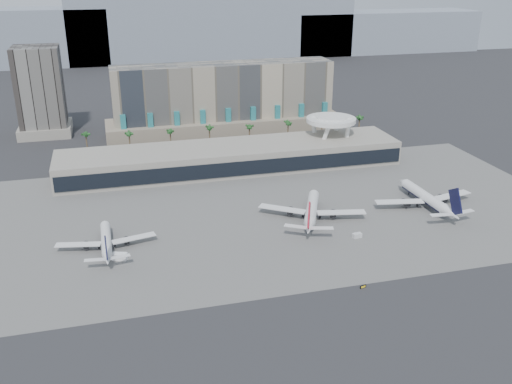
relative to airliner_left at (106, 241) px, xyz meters
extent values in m
plane|color=#232326|center=(62.77, -36.81, -3.23)|extent=(900.00, 900.00, 0.00)
cube|color=#5B5B59|center=(62.77, 18.19, -3.20)|extent=(260.00, 130.00, 0.06)
cube|color=gray|center=(122.77, 433.19, 31.77)|extent=(300.00, 60.00, 70.00)
cube|color=gray|center=(322.77, 433.19, 19.27)|extent=(220.00, 60.00, 45.00)
cube|color=tan|center=(72.77, 138.19, 17.77)|extent=(130.00, 22.00, 42.00)
cube|color=tan|center=(72.77, 136.19, 1.77)|extent=(140.00, 30.00, 10.00)
cube|color=teal|center=(12.77, 126.19, 5.77)|extent=(3.00, 2.00, 18.00)
cube|color=teal|center=(27.77, 126.19, 5.77)|extent=(3.00, 2.00, 18.00)
cube|color=teal|center=(42.77, 126.19, 5.77)|extent=(3.00, 2.00, 18.00)
cube|color=teal|center=(57.77, 126.19, 5.77)|extent=(3.00, 2.00, 18.00)
cube|color=teal|center=(72.77, 126.19, 5.77)|extent=(3.00, 2.00, 18.00)
cube|color=teal|center=(87.77, 126.19, 5.77)|extent=(3.00, 2.00, 18.00)
cube|color=teal|center=(102.77, 126.19, 5.77)|extent=(3.00, 2.00, 18.00)
cube|color=teal|center=(117.77, 126.19, 5.77)|extent=(3.00, 2.00, 18.00)
cube|color=teal|center=(132.77, 126.19, 5.77)|extent=(3.00, 2.00, 18.00)
cube|color=black|center=(-32.23, 163.19, 22.77)|extent=(26.00, 26.00, 52.00)
cube|color=#A6A092|center=(-32.23, 163.19, -0.23)|extent=(30.00, 30.00, 6.00)
cube|color=#A6A092|center=(62.77, 73.19, 2.77)|extent=(170.00, 32.00, 12.00)
cube|color=black|center=(62.77, 56.99, 2.27)|extent=(168.00, 0.60, 7.00)
cube|color=black|center=(62.77, 73.19, 10.02)|extent=(170.00, 12.00, 2.50)
cylinder|color=white|center=(124.13, 85.56, 7.77)|extent=(6.98, 6.99, 21.89)
cylinder|color=white|center=(111.40, 85.56, 7.77)|extent=(6.98, 6.99, 21.89)
cylinder|color=white|center=(111.40, 72.83, 7.77)|extent=(6.98, 6.99, 21.89)
cylinder|color=white|center=(124.13, 72.83, 7.77)|extent=(6.98, 6.99, 21.89)
cylinder|color=white|center=(117.77, 79.19, 16.77)|extent=(26.00, 26.00, 2.20)
cylinder|color=white|center=(117.77, 79.19, 18.07)|extent=(16.00, 16.00, 1.20)
cylinder|color=brown|center=(-7.23, 108.19, 2.77)|extent=(0.70, 0.70, 12.00)
sphere|color=#1D491E|center=(-7.23, 108.19, 8.47)|extent=(2.80, 2.80, 2.80)
cylinder|color=brown|center=(14.77, 108.19, 2.77)|extent=(0.70, 0.70, 12.00)
sphere|color=#1D491E|center=(14.77, 108.19, 8.47)|extent=(2.80, 2.80, 2.80)
cylinder|color=brown|center=(36.77, 108.19, 2.77)|extent=(0.70, 0.70, 12.00)
sphere|color=#1D491E|center=(36.77, 108.19, 8.47)|extent=(2.80, 2.80, 2.80)
cylinder|color=brown|center=(57.77, 108.19, 2.77)|extent=(0.70, 0.70, 12.00)
sphere|color=#1D491E|center=(57.77, 108.19, 8.47)|extent=(2.80, 2.80, 2.80)
cylinder|color=brown|center=(80.77, 108.19, 2.77)|extent=(0.70, 0.70, 12.00)
sphere|color=#1D491E|center=(80.77, 108.19, 8.47)|extent=(2.80, 2.80, 2.80)
cylinder|color=brown|center=(102.77, 108.19, 2.77)|extent=(0.70, 0.70, 12.00)
sphere|color=#1D491E|center=(102.77, 108.19, 8.47)|extent=(2.80, 2.80, 2.80)
cylinder|color=brown|center=(124.77, 108.19, 2.77)|extent=(0.70, 0.70, 12.00)
sphere|color=#1D491E|center=(124.77, 108.19, 8.47)|extent=(2.80, 2.80, 2.80)
cylinder|color=brown|center=(147.77, 108.19, 2.77)|extent=(0.70, 0.70, 12.00)
sphere|color=#1D491E|center=(147.77, 108.19, 8.47)|extent=(2.80, 2.80, 2.80)
cylinder|color=white|center=(-0.01, 1.59, -0.02)|extent=(3.79, 24.37, 3.57)
cylinder|color=black|center=(-0.01, 1.59, -0.15)|extent=(3.72, 23.88, 3.50)
cone|color=white|center=(-0.14, 15.54, -0.02)|extent=(3.60, 4.05, 3.57)
cone|color=white|center=(0.13, -14.14, 0.25)|extent=(3.64, 8.06, 3.57)
cube|color=white|center=(-9.82, 0.61, -0.56)|extent=(16.45, 6.69, 0.31)
cube|color=white|center=(9.81, 0.79, -0.56)|extent=(16.45, 6.97, 0.31)
cylinder|color=black|center=(-7.15, 1.08, -1.45)|extent=(2.00, 3.59, 1.96)
cylinder|color=black|center=(7.13, 1.21, -1.45)|extent=(2.00, 3.59, 1.96)
cube|color=black|center=(0.14, -15.48, 4.89)|extent=(0.52, 8.10, 9.39)
cube|color=white|center=(-3.88, -15.07, 0.69)|extent=(7.33, 2.87, 0.22)
cube|color=white|center=(4.15, -15.00, 0.69)|extent=(7.35, 3.00, 0.22)
cylinder|color=black|center=(-0.10, 11.08, -2.52)|extent=(0.45, 0.45, 1.43)
cylinder|color=black|center=(-2.86, 0.67, -2.52)|extent=(0.62, 0.62, 1.43)
cylinder|color=black|center=(2.85, 0.73, -2.52)|extent=(0.62, 0.62, 1.43)
cylinder|color=white|center=(81.44, 7.38, 0.67)|extent=(15.74, 28.81, 4.33)
cylinder|color=black|center=(81.44, 7.38, 0.50)|extent=(15.43, 28.23, 4.24)
cone|color=white|center=(88.19, 22.91, 0.67)|extent=(5.91, 6.19, 4.33)
cone|color=white|center=(73.82, -10.13, 0.99)|extent=(7.86, 10.66, 4.33)
cube|color=white|center=(70.08, 11.13, 0.02)|extent=(18.38, 14.84, 0.38)
cube|color=white|center=(91.93, 1.64, 0.02)|extent=(19.96, 8.13, 0.38)
cylinder|color=black|center=(73.28, 10.34, -1.07)|extent=(3.91, 4.92, 2.38)
cylinder|color=black|center=(89.16, 3.43, -1.07)|extent=(3.91, 4.92, 2.38)
cube|color=#AA1326|center=(73.18, -11.62, 6.62)|extent=(4.42, 9.23, 11.40)
cube|color=white|center=(68.92, -9.18, 1.53)|extent=(8.63, 6.55, 0.27)
cube|color=white|center=(77.86, -13.07, 1.53)|extent=(8.98, 4.61, 0.27)
cylinder|color=black|center=(86.03, 17.94, -2.37)|extent=(0.54, 0.54, 1.73)
cylinder|color=black|center=(77.83, 7.77, -2.37)|extent=(0.76, 0.76, 1.73)
cylinder|color=black|center=(84.18, 5.01, -2.37)|extent=(0.76, 0.76, 1.73)
cylinder|color=white|center=(131.98, 6.83, 0.79)|extent=(5.11, 30.56, 4.47)
cylinder|color=black|center=(131.98, 6.83, 0.62)|extent=(5.01, 29.95, 4.38)
cone|color=white|center=(131.61, 24.29, 0.79)|extent=(4.57, 5.12, 4.47)
cone|color=white|center=(132.39, -12.87, 1.13)|extent=(4.68, 10.15, 4.47)
cube|color=white|center=(119.71, 5.45, 0.12)|extent=(20.59, 8.16, 0.39)
cube|color=white|center=(144.28, 5.97, 0.12)|extent=(20.60, 8.94, 0.39)
cylinder|color=black|center=(123.05, 6.08, -1.00)|extent=(2.55, 4.52, 2.46)
cylinder|color=black|center=(140.92, 6.46, -1.00)|extent=(2.55, 4.52, 2.46)
cube|color=black|center=(132.43, -14.55, 6.93)|extent=(0.77, 10.15, 11.76)
cube|color=white|center=(127.39, -14.10, 1.68)|extent=(9.16, 3.50, 0.28)
cube|color=white|center=(137.44, -13.89, 1.68)|extent=(9.21, 3.86, 0.28)
cylinder|color=black|center=(131.73, 18.71, -2.34)|extent=(0.56, 0.56, 1.79)
cylinder|color=black|center=(128.43, 5.63, -2.34)|extent=(0.78, 0.78, 1.79)
cylinder|color=black|center=(135.57, 5.79, -2.34)|extent=(0.78, 0.78, 1.79)
cube|color=white|center=(4.25, -9.61, -2.01)|extent=(5.53, 3.99, 2.44)
cube|color=silver|center=(91.49, -14.92, -2.37)|extent=(3.58, 2.32, 1.73)
cube|color=black|center=(78.41, -48.71, -2.72)|extent=(2.26, 0.86, 1.02)
cube|color=gold|center=(78.41, -48.90, -2.72)|extent=(1.60, 0.46, 0.61)
cylinder|color=black|center=(77.59, -48.71, -2.92)|extent=(0.12, 0.12, 0.61)
cylinder|color=black|center=(79.22, -48.71, -2.92)|extent=(0.12, 0.12, 0.61)
camera|label=1|loc=(5.05, -191.81, 92.99)|focal=40.00mm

